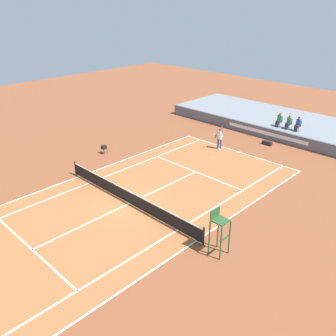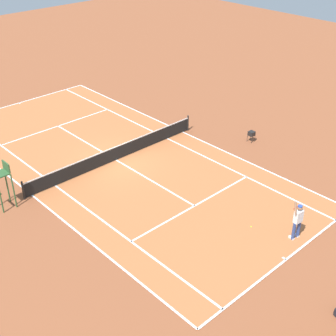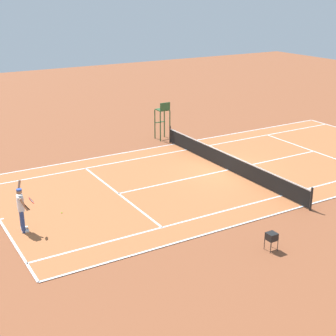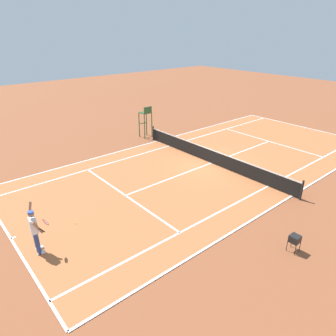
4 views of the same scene
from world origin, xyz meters
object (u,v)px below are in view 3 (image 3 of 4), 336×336
object	(u,v)px
umpire_chair	(163,116)
ball_hopper	(272,236)
tennis_player	(21,208)
tennis_ball	(62,213)

from	to	relation	value
umpire_chair	ball_hopper	size ratio (longest dim) A/B	3.49
tennis_player	tennis_ball	xyz separation A→B (m)	(0.82, -1.86, -0.96)
tennis_player	umpire_chair	xyz separation A→B (m)	(8.38, -11.28, 0.56)
tennis_ball	umpire_chair	bearing A→B (deg)	-51.25
tennis_ball	tennis_player	bearing A→B (deg)	113.77
umpire_chair	ball_hopper	xyz separation A→B (m)	(-14.57, 3.85, -0.98)
tennis_player	ball_hopper	size ratio (longest dim) A/B	2.98
tennis_player	tennis_ball	world-z (taller)	tennis_player
tennis_ball	umpire_chair	world-z (taller)	umpire_chair
tennis_ball	ball_hopper	bearing A→B (deg)	-141.52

